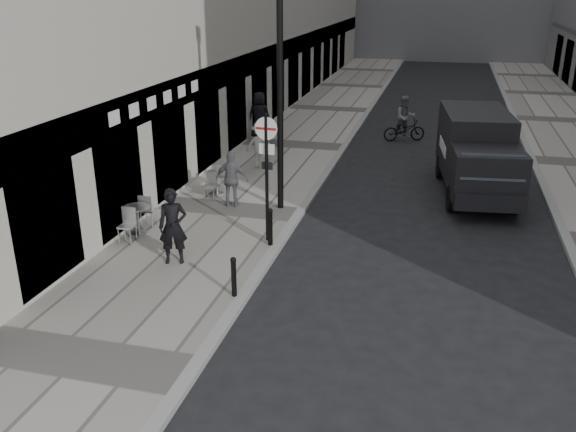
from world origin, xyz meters
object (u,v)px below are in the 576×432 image
at_px(sign_post, 267,161).
at_px(lamppost, 280,77).
at_px(walking_man, 173,226).
at_px(cyclist, 405,124).
at_px(panel_van, 477,150).

xyz_separation_m(sign_post, lamppost, (-0.30, 2.36, 1.64)).
height_order(walking_man, cyclist, walking_man).
bearing_deg(sign_post, panel_van, 50.75).
distance_m(lamppost, cyclist, 10.23).
bearing_deg(cyclist, lamppost, -127.61).
xyz_separation_m(walking_man, panel_van, (6.78, 7.24, 0.37)).
xyz_separation_m(sign_post, cyclist, (2.48, 11.70, -1.45)).
relative_size(sign_post, panel_van, 0.60).
distance_m(walking_man, panel_van, 9.93).
bearing_deg(lamppost, sign_post, -82.82).
height_order(walking_man, sign_post, sign_post).
relative_size(panel_van, cyclist, 2.89).
relative_size(sign_post, cyclist, 1.72).
bearing_deg(lamppost, cyclist, 73.44).
bearing_deg(lamppost, panel_van, 30.03).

